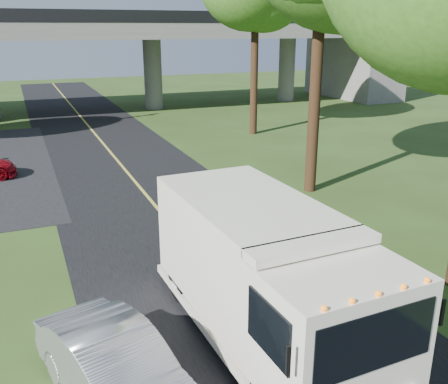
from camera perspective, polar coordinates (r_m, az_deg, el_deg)
ground at (r=10.39m, az=6.77°, el=-18.47°), size 120.00×120.00×0.00m
road at (r=18.75m, az=-8.22°, el=-1.17°), size 7.00×90.00×0.02m
lane_line at (r=18.74m, az=-8.23°, el=-1.11°), size 0.12×90.00×0.01m
overpass at (r=39.44m, az=-17.01°, el=15.16°), size 54.00×10.00×7.30m
step_van at (r=10.17m, az=4.66°, el=-8.99°), size 2.76×6.87×2.85m
silver_sedan at (r=9.12m, az=-12.04°, el=-19.46°), size 2.53×4.33×1.35m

